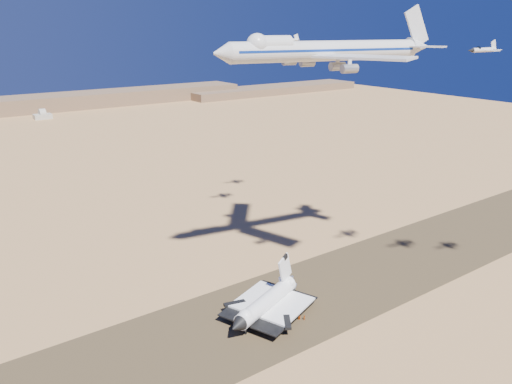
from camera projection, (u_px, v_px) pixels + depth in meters
ground at (259, 316)px, 180.04m from camera, size 1200.00×1200.00×0.00m
runway at (259, 316)px, 180.03m from camera, size 600.00×50.00×0.06m
ridgeline at (53, 105)px, 620.64m from camera, size 960.00×90.00×18.00m
shuttle at (266, 304)px, 178.32m from camera, size 40.35×33.30×19.62m
carrier_747 at (321, 51)px, 177.00m from camera, size 90.48×68.76×22.46m
crew_a at (300, 317)px, 177.88m from camera, size 0.68×0.82×1.92m
crew_b at (304, 318)px, 177.67m from camera, size 0.75×0.97×1.77m
crew_c at (299, 317)px, 177.61m from camera, size 1.03×1.26×1.92m
chase_jet_a at (483, 50)px, 164.49m from camera, size 15.77×8.34×3.93m
chase_jet_d at (271, 52)px, 225.27m from camera, size 15.71×8.89×3.95m
chase_jet_e at (287, 40)px, 249.01m from camera, size 14.35×8.30×3.65m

